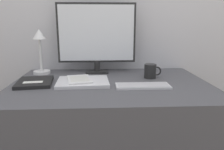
# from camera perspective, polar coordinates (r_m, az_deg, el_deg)

# --- Properties ---
(wall_back) EXTENTS (3.60, 0.05, 2.40)m
(wall_back) POSITION_cam_1_polar(r_m,az_deg,el_deg) (1.68, -1.10, 16.85)
(wall_back) COLOR silver
(wall_back) RESTS_ON ground_plane
(desk) EXTENTS (1.17, 0.79, 0.75)m
(desk) POSITION_cam_1_polar(r_m,az_deg,el_deg) (1.45, -0.39, -16.47)
(desk) COLOR #4C4C51
(desk) RESTS_ON ground_plane
(monitor) EXTENTS (0.54, 0.11, 0.48)m
(monitor) POSITION_cam_1_polar(r_m,az_deg,el_deg) (1.54, -4.05, 10.26)
(monitor) COLOR #262626
(monitor) RESTS_ON desk
(keyboard) EXTENTS (0.30, 0.12, 0.01)m
(keyboard) POSITION_cam_1_polar(r_m,az_deg,el_deg) (1.23, 8.04, -2.80)
(keyboard) COLOR silver
(keyboard) RESTS_ON desk
(laptop) EXTENTS (0.31, 0.25, 0.02)m
(laptop) POSITION_cam_1_polar(r_m,az_deg,el_deg) (1.30, -7.60, -1.78)
(laptop) COLOR silver
(laptop) RESTS_ON desk
(ereader) EXTENTS (0.17, 0.22, 0.01)m
(ereader) POSITION_cam_1_polar(r_m,az_deg,el_deg) (1.31, -8.54, -1.10)
(ereader) COLOR white
(ereader) RESTS_ON laptop
(desk_lamp) EXTENTS (0.12, 0.12, 0.31)m
(desk_lamp) POSITION_cam_1_polar(r_m,az_deg,el_deg) (1.59, -18.27, 6.62)
(desk_lamp) COLOR white
(desk_lamp) RESTS_ON desk
(notebook) EXTENTS (0.22, 0.25, 0.02)m
(notebook) POSITION_cam_1_polar(r_m,az_deg,el_deg) (1.36, -19.50, -1.80)
(notebook) COLOR black
(notebook) RESTS_ON desk
(coffee_mug) EXTENTS (0.11, 0.08, 0.09)m
(coffee_mug) POSITION_cam_1_polar(r_m,az_deg,el_deg) (1.43, 10.06, 1.00)
(coffee_mug) COLOR black
(coffee_mug) RESTS_ON desk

